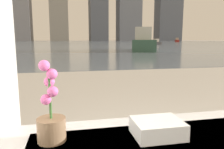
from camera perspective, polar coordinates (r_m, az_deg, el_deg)
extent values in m
cylinder|color=#8C6B4C|center=(1.09, -15.51, -13.69)|extent=(0.13, 0.13, 0.11)
cylinder|color=#38662D|center=(1.03, -15.94, -4.46)|extent=(0.01, 0.01, 0.25)
sphere|color=pink|center=(1.00, -17.32, 2.24)|extent=(0.05, 0.05, 0.05)
sphere|color=pink|center=(1.01, -15.43, 0.13)|extent=(0.05, 0.05, 0.05)
sphere|color=pink|center=(1.04, -16.06, -1.80)|extent=(0.05, 0.05, 0.05)
sphere|color=pink|center=(1.02, -15.23, -4.31)|extent=(0.05, 0.05, 0.05)
sphere|color=pink|center=(1.05, -16.85, -6.27)|extent=(0.05, 0.05, 0.05)
cube|color=white|center=(1.14, 11.76, -14.47)|extent=(0.24, 0.19, 0.04)
cube|color=white|center=(1.12, 11.83, -12.60)|extent=(0.24, 0.19, 0.04)
cube|color=slate|center=(62.14, -11.40, 8.11)|extent=(180.00, 110.00, 0.01)
cube|color=#335647|center=(20.17, 8.00, 7.59)|extent=(3.43, 5.85, 0.97)
cube|color=silver|center=(20.17, 8.07, 10.53)|extent=(1.93, 2.39, 1.11)
cube|color=maroon|center=(89.16, 16.63, 8.43)|extent=(2.93, 4.33, 0.72)
cube|color=#B2A893|center=(89.16, 16.65, 8.93)|extent=(1.55, 1.82, 0.82)
cube|color=#4C4C51|center=(92.19, 10.94, 8.59)|extent=(1.58, 2.97, 0.49)
cube|color=silver|center=(92.18, 10.95, 8.92)|extent=(0.93, 1.19, 0.56)
cube|color=#4C4C51|center=(43.23, 11.48, 8.03)|extent=(1.06, 2.95, 0.51)
cube|color=silver|center=(43.22, 11.50, 8.76)|extent=(0.75, 1.11, 0.59)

